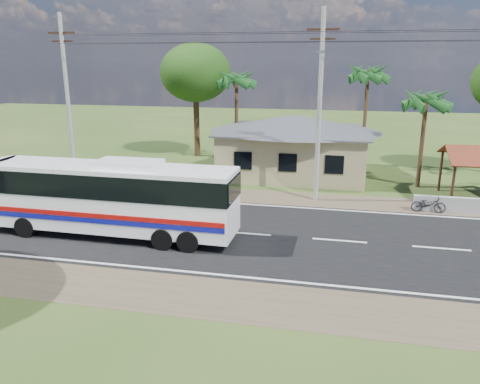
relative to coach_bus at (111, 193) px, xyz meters
name	(u,v)px	position (x,y,z in m)	size (l,w,h in m)	color
ground	(246,234)	(6.19, 1.53, -2.14)	(120.00, 120.00, 0.00)	#254217
road	(246,234)	(6.19, 1.53, -2.13)	(120.00, 16.00, 0.03)	black
house	(294,139)	(7.19, 14.53, 0.50)	(12.40, 10.00, 5.00)	tan
utility_poles	(314,104)	(8.85, 8.02, 3.63)	(32.80, 2.22, 11.00)	#9E9E99
palm_near	(426,100)	(15.69, 12.53, 3.57)	(2.80, 2.80, 6.70)	#47301E
palm_mid	(368,74)	(12.19, 17.03, 5.02)	(2.80, 2.80, 8.20)	#47301E
palm_far	(236,80)	(2.19, 17.53, 4.54)	(2.80, 2.80, 7.70)	#47301E
tree_behind_house	(195,73)	(-1.81, 19.53, 4.98)	(6.00, 6.00, 9.61)	#47301E
coach_bus	(111,193)	(0.00, 0.00, 0.00)	(12.08, 2.77, 3.74)	white
motorcycle	(428,204)	(15.45, 6.91, -1.66)	(0.63, 1.82, 0.96)	black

